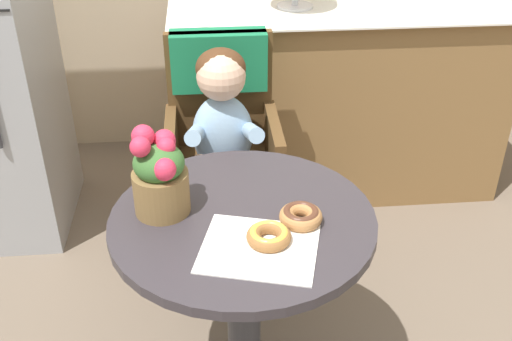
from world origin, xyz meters
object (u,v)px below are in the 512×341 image
Objects in this scene: cafe_table at (243,276)px; wicker_chair at (221,120)px; seated_child at (223,130)px; donut_mid at (269,235)px; donut_front at (301,215)px; flower_vase at (160,175)px.

wicker_chair is at bearing 92.10° from cafe_table.
seated_child reaches higher than cafe_table.
donut_front is at bearing 38.72° from donut_mid.
seated_child is at bearing 92.66° from cafe_table.
wicker_chair is 0.16m from seated_child.
donut_front is at bearing -14.05° from flower_vase.
wicker_chair reaches higher than donut_mid.
donut_front reaches higher than cafe_table.
flower_vase is at bearing -109.13° from seated_child.
cafe_table is 6.32× the size of donut_mid.
cafe_table is at bearing 116.00° from donut_mid.
wicker_chair is at bearing 95.65° from donut_mid.
donut_front is at bearing -72.01° from wicker_chair.
cafe_table is at bearing -87.34° from seated_child.
wicker_chair is 0.87m from donut_mid.
cafe_table is 0.61m from seated_child.
wicker_chair is at bearing 102.74° from donut_front.
donut_mid is at bearing -79.10° from wicker_chair.
donut_front is (0.18, -0.63, 0.07)m from seated_child.
cafe_table is 0.75m from wicker_chair.
flower_vase reaches higher than seated_child.
cafe_table is 2.89× the size of flower_vase.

